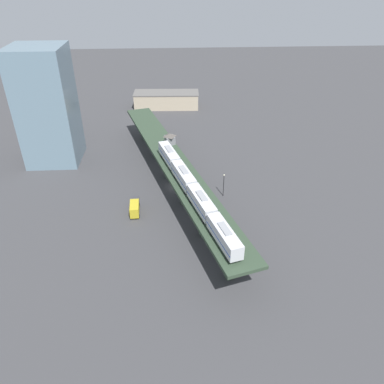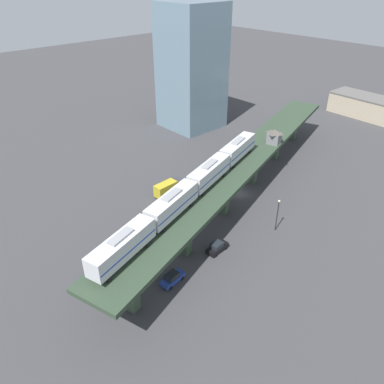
{
  "view_description": "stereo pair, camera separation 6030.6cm",
  "coord_description": "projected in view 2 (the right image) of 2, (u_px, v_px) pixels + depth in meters",
  "views": [
    {
      "loc": [
        -0.4,
        -93.79,
        57.3
      ],
      "look_at": [
        3.96,
        -18.54,
        9.92
      ],
      "focal_mm": 35.0,
      "sensor_mm": 36.0,
      "label": 1
    },
    {
      "loc": [
        45.58,
        -56.93,
        44.47
      ],
      "look_at": [
        3.96,
        -18.54,
        9.92
      ],
      "focal_mm": 35.0,
      "sensor_mm": 36.0,
      "label": 2
    }
  ],
  "objects": [
    {
      "name": "ground_plane",
      "position": [
        240.0,
        194.0,
        84.71
      ],
      "size": [
        400.0,
        400.0,
        0.0
      ],
      "primitive_type": "plane",
      "color": "#38383A"
    },
    {
      "name": "elevated_viaduct",
      "position": [
        242.0,
        166.0,
        80.82
      ],
      "size": [
        33.88,
        90.66,
        8.42
      ],
      "color": "#2C3D2C",
      "rests_on": "ground"
    },
    {
      "name": "subway_train",
      "position": [
        192.0,
        187.0,
        65.79
      ],
      "size": [
        16.66,
        48.58,
        4.45
      ],
      "color": "silver",
      "rests_on": "elevated_viaduct"
    },
    {
      "name": "signal_hut",
      "position": [
        274.0,
        136.0,
        87.17
      ],
      "size": [
        3.99,
        3.99,
        3.4
      ],
      "color": "slate",
      "rests_on": "elevated_viaduct"
    },
    {
      "name": "street_car_blue",
      "position": [
        172.0,
        278.0,
        60.68
      ],
      "size": [
        2.38,
        4.59,
        1.89
      ],
      "color": "#233D93",
      "rests_on": "ground"
    },
    {
      "name": "street_car_black",
      "position": [
        217.0,
        247.0,
        67.3
      ],
      "size": [
        2.18,
        4.51,
        1.89
      ],
      "color": "black",
      "rests_on": "ground"
    },
    {
      "name": "delivery_truck",
      "position": [
        169.0,
        188.0,
        83.55
      ],
      "size": [
        2.62,
        7.29,
        3.2
      ],
      "color": "#333338",
      "rests_on": "ground"
    },
    {
      "name": "street_lamp",
      "position": [
        278.0,
        213.0,
        71.03
      ],
      "size": [
        0.44,
        0.44,
        6.94
      ],
      "color": "black",
      "rests_on": "ground"
    },
    {
      "name": "warehouse_building",
      "position": [
        373.0,
        108.0,
        124.79
      ],
      "size": [
        28.95,
        11.35,
        6.8
      ],
      "color": "tan",
      "rests_on": "ground"
    },
    {
      "name": "office_tower",
      "position": [
        192.0,
        68.0,
        111.71
      ],
      "size": [
        16.0,
        16.0,
        36.0
      ],
      "color": "slate",
      "rests_on": "ground"
    }
  ]
}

